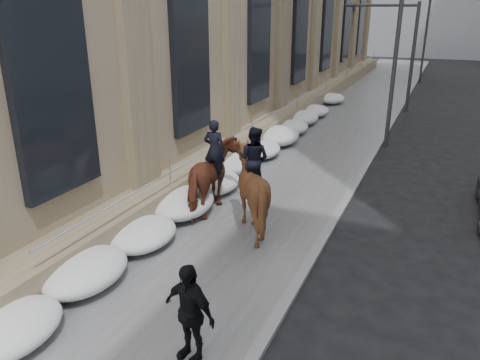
# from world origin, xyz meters

# --- Properties ---
(ground) EXTENTS (140.00, 140.00, 0.00)m
(ground) POSITION_xyz_m (0.00, 0.00, 0.00)
(ground) COLOR black
(ground) RESTS_ON ground
(sidewalk) EXTENTS (5.00, 80.00, 0.12)m
(sidewalk) POSITION_xyz_m (0.00, 10.00, 0.06)
(sidewalk) COLOR #4E4E51
(sidewalk) RESTS_ON ground
(curb) EXTENTS (0.24, 80.00, 0.12)m
(curb) POSITION_xyz_m (2.62, 10.00, 0.06)
(curb) COLOR slate
(curb) RESTS_ON ground
(streetlight_mid) EXTENTS (1.71, 0.24, 8.00)m
(streetlight_mid) POSITION_xyz_m (2.74, 14.00, 4.58)
(streetlight_mid) COLOR #2D2D30
(streetlight_mid) RESTS_ON ground
(streetlight_far) EXTENTS (1.71, 0.24, 8.00)m
(streetlight_far) POSITION_xyz_m (2.74, 34.00, 4.58)
(streetlight_far) COLOR #2D2D30
(streetlight_far) RESTS_ON ground
(traffic_signal) EXTENTS (4.10, 0.22, 6.00)m
(traffic_signal) POSITION_xyz_m (2.07, 22.00, 4.00)
(traffic_signal) COLOR #2D2D30
(traffic_signal) RESTS_ON ground
(snow_bank) EXTENTS (1.70, 18.10, 0.76)m
(snow_bank) POSITION_xyz_m (-1.42, 8.11, 0.47)
(snow_bank) COLOR white
(snow_bank) RESTS_ON sidewalk
(mounted_horse_left) EXTENTS (1.35, 2.53, 2.68)m
(mounted_horse_left) POSITION_xyz_m (-0.68, 4.57, 1.20)
(mounted_horse_left) COLOR #562819
(mounted_horse_left) RESTS_ON sidewalk
(mounted_horse_right) EXTENTS (1.99, 2.18, 2.76)m
(mounted_horse_right) POSITION_xyz_m (0.68, 4.00, 1.31)
(mounted_horse_right) COLOR #3E2211
(mounted_horse_right) RESTS_ON sidewalk
(pedestrian) EXTENTS (1.12, 0.68, 1.79)m
(pedestrian) POSITION_xyz_m (1.66, -1.00, 1.01)
(pedestrian) COLOR black
(pedestrian) RESTS_ON sidewalk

